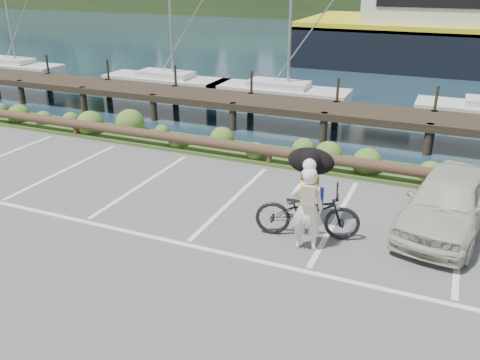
# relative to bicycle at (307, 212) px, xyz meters

# --- Properties ---
(ground) EXTENTS (72.00, 72.00, 0.00)m
(ground) POSITION_rel_bicycle_xyz_m (-2.19, -0.95, -0.58)
(ground) COLOR #505053
(harbor_backdrop) EXTENTS (170.00, 160.00, 30.00)m
(harbor_backdrop) POSITION_rel_bicycle_xyz_m (-1.80, 77.52, -0.58)
(harbor_backdrop) COLOR #172B38
(harbor_backdrop) RESTS_ON ground
(vegetation_strip) EXTENTS (34.00, 1.60, 0.10)m
(vegetation_strip) POSITION_rel_bicycle_xyz_m (-2.19, 4.35, -0.53)
(vegetation_strip) COLOR #3D5B21
(vegetation_strip) RESTS_ON ground
(log_rail) EXTENTS (32.00, 0.30, 0.60)m
(log_rail) POSITION_rel_bicycle_xyz_m (-2.19, 3.65, -0.58)
(log_rail) COLOR #443021
(log_rail) RESTS_ON ground
(bicycle) EXTENTS (2.32, 1.26, 1.15)m
(bicycle) POSITION_rel_bicycle_xyz_m (0.00, 0.00, 0.00)
(bicycle) COLOR black
(bicycle) RESTS_ON ground
(cyclist) EXTENTS (0.74, 0.57, 1.79)m
(cyclist) POSITION_rel_bicycle_xyz_m (0.12, -0.50, 0.32)
(cyclist) COLOR white
(cyclist) RESTS_ON ground
(dog) EXTENTS (0.74, 1.12, 0.60)m
(dog) POSITION_rel_bicycle_xyz_m (-0.17, 0.68, 0.88)
(dog) COLOR black
(dog) RESTS_ON bicycle
(parked_car) EXTENTS (2.22, 4.10, 1.33)m
(parked_car) POSITION_rel_bicycle_xyz_m (2.69, 1.50, 0.09)
(parked_car) COLOR #B6B6A0
(parked_car) RESTS_ON ground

